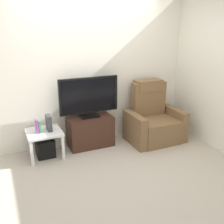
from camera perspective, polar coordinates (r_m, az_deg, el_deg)
ground_plane at (r=4.08m, az=0.76°, el=-11.73°), size 6.40×6.40×0.00m
wall_back at (r=4.64m, az=-5.09°, el=9.05°), size 6.40×0.06×2.60m
wall_side at (r=4.70m, az=22.33°, el=7.89°), size 0.06×4.48×2.60m
tv_stand at (r=4.66m, az=-4.66°, el=-4.18°), size 0.77×0.40×0.53m
television at (r=4.47m, az=-4.95°, el=3.34°), size 1.02×0.20×0.69m
recliner_armchair at (r=4.92m, az=8.83°, el=-1.73°), size 0.98×0.78×1.08m
side_table at (r=4.37m, az=-14.36°, el=-4.81°), size 0.54×0.54×0.43m
subwoofer_box at (r=4.47m, az=-14.13°, el=-7.47°), size 0.28×0.28×0.28m
book_leftmost at (r=4.28m, az=-15.81°, el=-2.93°), size 0.04×0.12×0.22m
book_middle at (r=4.29m, az=-15.29°, el=-3.01°), size 0.03×0.12×0.19m
game_console at (r=4.33m, az=-13.41°, el=-2.26°), size 0.07×0.20×0.25m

